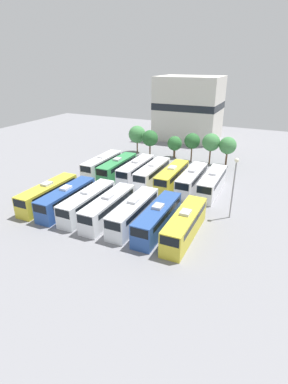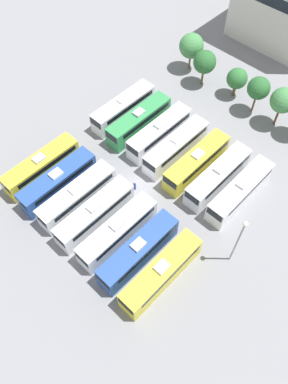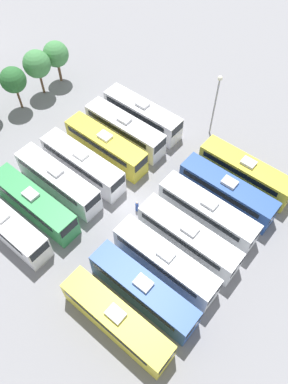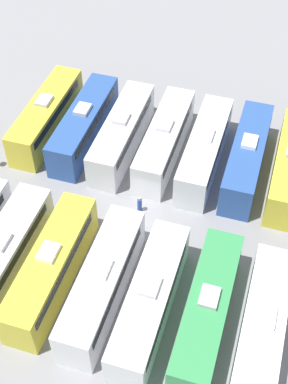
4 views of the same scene
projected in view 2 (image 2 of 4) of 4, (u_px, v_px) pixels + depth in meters
name	position (u px, v px, depth m)	size (l,w,h in m)	color
ground_plane	(139.00, 186.00, 50.95)	(128.48, 128.48, 0.00)	gray
bus_0	(42.00, 166.00, 50.59)	(2.61, 11.26, 3.61)	gold
bus_1	(58.00, 181.00, 49.17)	(2.61, 11.26, 3.61)	#284C93
bus_2	(77.00, 196.00, 47.87)	(2.61, 11.26, 3.61)	silver
bus_3	(95.00, 213.00, 46.40)	(2.61, 11.26, 3.61)	silver
bus_4	(118.00, 231.00, 45.02)	(2.61, 11.26, 3.61)	silver
bus_5	(139.00, 251.00, 43.56)	(2.61, 11.26, 3.61)	#284C93
bus_6	(161.00, 272.00, 42.07)	(2.61, 11.26, 3.61)	gold
bus_7	(124.00, 108.00, 56.92)	(2.61, 11.26, 3.61)	silver
bus_8	(139.00, 120.00, 55.40)	(2.61, 11.26, 3.61)	#338C4C
bus_9	(160.00, 132.00, 54.07)	(2.61, 11.26, 3.61)	white
bus_10	(176.00, 146.00, 52.55)	(2.61, 11.26, 3.61)	white
bus_11	(197.00, 162.00, 51.01)	(2.61, 11.26, 3.61)	gold
bus_12	(218.00, 176.00, 49.66)	(2.61, 11.26, 3.61)	silver
bus_13	(240.00, 191.00, 48.32)	(2.61, 11.26, 3.61)	white
worker_person	(135.00, 186.00, 50.03)	(0.36, 0.36, 1.62)	navy
light_pole	(240.00, 236.00, 40.04)	(0.60, 0.60, 8.85)	gray
tree_0	(191.00, 46.00, 61.27)	(4.06, 4.06, 6.45)	brown
tree_1	(205.00, 62.00, 59.19)	(3.66, 3.66, 6.09)	brown
tree_2	(237.00, 79.00, 58.37)	(3.27, 3.27, 4.98)	brown
tree_3	(259.00, 88.00, 55.25)	(3.41, 3.41, 6.28)	brown
tree_4	(283.00, 100.00, 53.57)	(3.73, 3.73, 6.60)	brown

